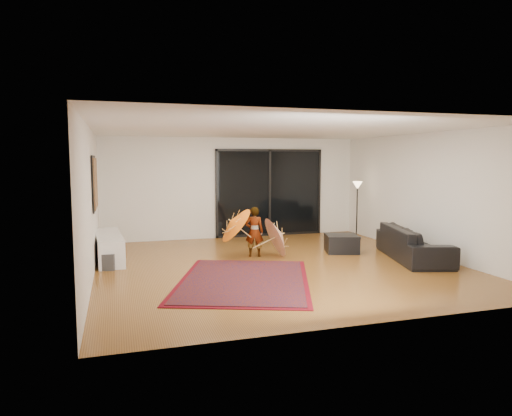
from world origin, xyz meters
name	(u,v)px	position (x,y,z in m)	size (l,w,h in m)	color
floor	(277,265)	(0.00, 0.00, 0.00)	(7.00, 7.00, 0.00)	brown
ceiling	(278,129)	(0.00, 0.00, 2.70)	(7.00, 7.00, 0.00)	white
wall_back	(234,188)	(0.00, 3.50, 1.35)	(7.00, 7.00, 0.00)	silver
wall_front	(372,220)	(0.00, -3.50, 1.35)	(7.00, 7.00, 0.00)	silver
wall_left	(91,203)	(-3.50, 0.00, 1.35)	(7.00, 7.00, 0.00)	silver
wall_right	(427,194)	(3.50, 0.00, 1.35)	(7.00, 7.00, 0.00)	silver
sliding_door	(269,193)	(1.00, 3.47, 1.20)	(3.06, 0.07, 2.40)	black
painting	(95,183)	(-3.46, 1.00, 1.65)	(0.04, 1.28, 1.08)	black
media_console	(109,247)	(-3.25, 1.48, 0.28)	(0.50, 2.00, 0.55)	white
speaker	(108,261)	(-3.25, 0.58, 0.16)	(0.28, 0.28, 0.32)	#424244
persian_rug	(244,280)	(-0.97, -0.99, 0.01)	(3.16, 3.68, 0.02)	#550711
sofa	(413,243)	(2.95, -0.33, 0.34)	(2.35, 0.92, 0.69)	black
ottoman	(341,243)	(1.83, 0.78, 0.20)	(0.70, 0.70, 0.40)	black
floor_lamp	(357,194)	(3.10, 2.34, 1.21)	(0.26, 0.26, 1.54)	black
child	(254,232)	(-0.21, 0.91, 0.55)	(0.40, 0.26, 1.09)	#999999
parasol_orange	(230,225)	(-0.76, 0.86, 0.73)	(0.70, 0.88, 0.90)	#DB5E0B
parasol_white	(283,233)	(0.39, 0.76, 0.50)	(0.52, 0.91, 0.94)	beige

